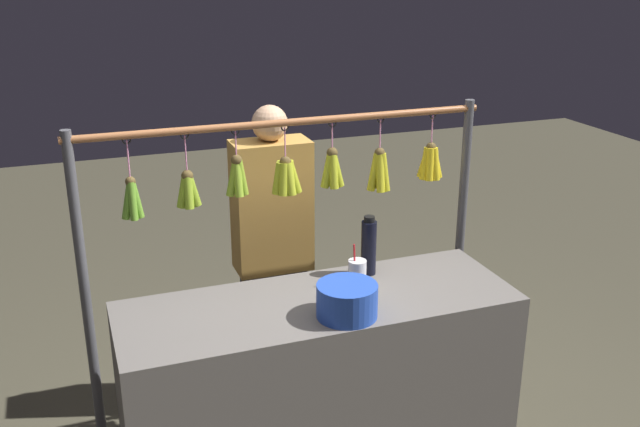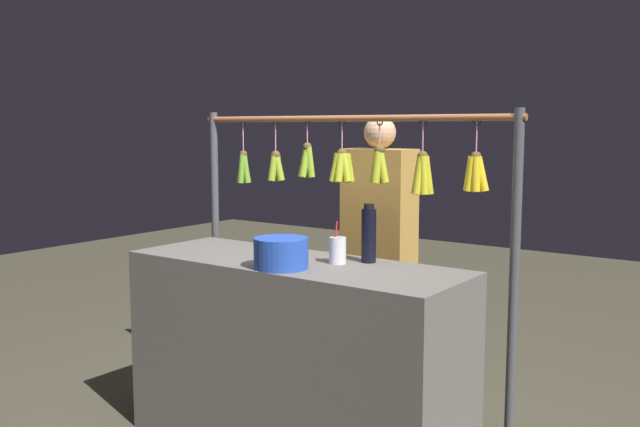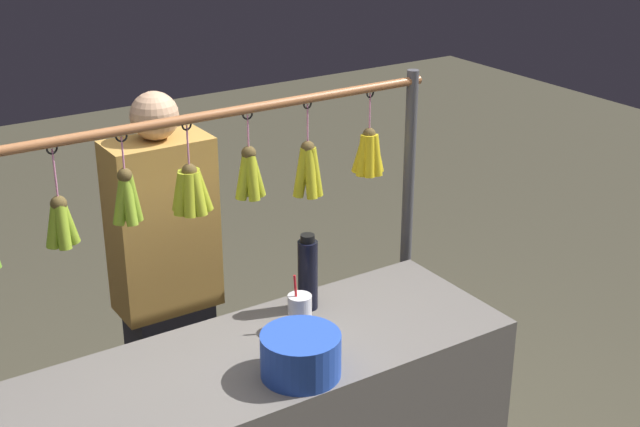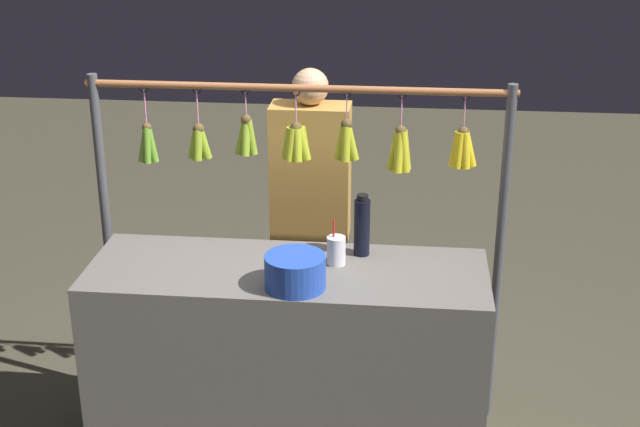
# 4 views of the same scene
# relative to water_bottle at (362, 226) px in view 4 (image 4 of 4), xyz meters

# --- Properties ---
(market_counter) EXTENTS (1.65, 0.57, 0.91)m
(market_counter) POSITION_rel_water_bottle_xyz_m (0.30, 0.18, -0.59)
(market_counter) COLOR #66605B
(market_counter) RESTS_ON ground
(display_rack) EXTENTS (1.86, 0.14, 1.61)m
(display_rack) POSITION_rel_water_bottle_xyz_m (0.26, -0.23, 0.12)
(display_rack) COLOR #4C4C51
(display_rack) RESTS_ON ground
(water_bottle) EXTENTS (0.07, 0.07, 0.27)m
(water_bottle) POSITION_rel_water_bottle_xyz_m (0.00, 0.00, 0.00)
(water_bottle) COLOR black
(water_bottle) RESTS_ON market_counter
(blue_bucket) EXTENTS (0.24, 0.24, 0.13)m
(blue_bucket) POSITION_rel_water_bottle_xyz_m (0.24, 0.34, -0.06)
(blue_bucket) COLOR blue
(blue_bucket) RESTS_ON market_counter
(drink_cup) EXTENTS (0.08, 0.08, 0.19)m
(drink_cup) POSITION_rel_water_bottle_xyz_m (0.10, 0.11, -0.07)
(drink_cup) COLOR silver
(drink_cup) RESTS_ON market_counter
(vendor_person) EXTENTS (0.38, 0.20, 1.58)m
(vendor_person) POSITION_rel_water_bottle_xyz_m (0.28, -0.55, -0.26)
(vendor_person) COLOR #2D2D38
(vendor_person) RESTS_ON ground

